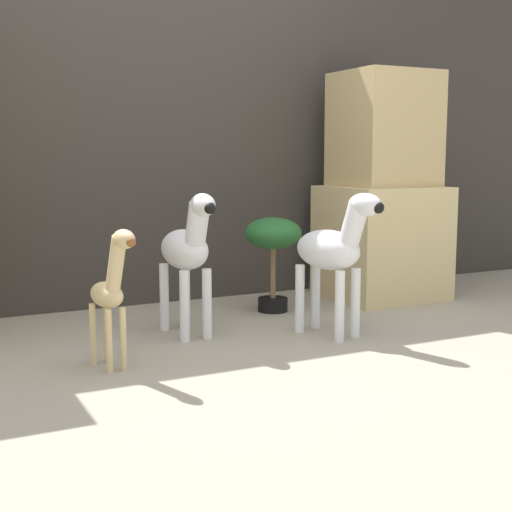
# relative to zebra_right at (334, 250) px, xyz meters

# --- Properties ---
(ground_plane) EXTENTS (14.00, 14.00, 0.00)m
(ground_plane) POSITION_rel_zebra_right_xyz_m (-0.60, -0.40, -0.43)
(ground_plane) COLOR #9E937F
(wall_back) EXTENTS (6.40, 0.08, 2.20)m
(wall_back) POSITION_rel_zebra_right_xyz_m (-0.60, 1.18, 0.67)
(wall_back) COLOR #38332D
(wall_back) RESTS_ON ground_plane
(rock_pillar_right) EXTENTS (0.65, 0.62, 1.38)m
(rock_pillar_right) POSITION_rel_zebra_right_xyz_m (0.80, 0.70, 0.19)
(rock_pillar_right) COLOR #DBC184
(rock_pillar_right) RESTS_ON ground_plane
(zebra_right) EXTENTS (0.29, 0.52, 0.71)m
(zebra_right) POSITION_rel_zebra_right_xyz_m (0.00, 0.00, 0.00)
(zebra_right) COLOR white
(zebra_right) RESTS_ON ground_plane
(zebra_left) EXTENTS (0.21, 0.51, 0.71)m
(zebra_left) POSITION_rel_zebra_right_xyz_m (-0.63, 0.32, 0.00)
(zebra_left) COLOR white
(zebra_left) RESTS_ON ground_plane
(giraffe_figurine) EXTENTS (0.16, 0.35, 0.60)m
(giraffe_figurine) POSITION_rel_zebra_right_xyz_m (-1.11, -0.07, -0.08)
(giraffe_figurine) COLOR #E0C184
(giraffe_figurine) RESTS_ON ground_plane
(potted_palm_front) EXTENTS (0.32, 0.32, 0.54)m
(potted_palm_front) POSITION_rel_zebra_right_xyz_m (-0.00, 0.63, -0.03)
(potted_palm_front) COLOR black
(potted_palm_front) RESTS_ON ground_plane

